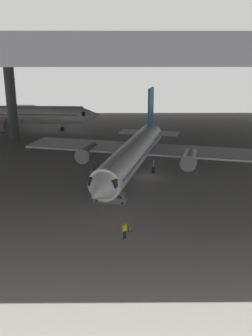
% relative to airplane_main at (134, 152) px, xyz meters
% --- Properties ---
extents(ground_plane, '(110.00, 110.00, 0.00)m').
position_rel_airplane_main_xyz_m(ground_plane, '(0.92, 0.23, -3.32)').
color(ground_plane, gray).
extents(hangar_structure, '(121.00, 99.00, 17.02)m').
position_rel_airplane_main_xyz_m(hangar_structure, '(0.83, 13.99, 13.05)').
color(hangar_structure, '#4C4F54').
rests_on(hangar_structure, ground_plane).
extents(airplane_main, '(33.17, 33.69, 10.79)m').
position_rel_airplane_main_xyz_m(airplane_main, '(0.00, 0.00, 0.00)').
color(airplane_main, white).
rests_on(airplane_main, ground_plane).
extents(boarding_stairs, '(4.28, 2.38, 4.52)m').
position_rel_airplane_main_xyz_m(boarding_stairs, '(-2.92, -9.04, -2.61)').
color(boarding_stairs, slate).
rests_on(boarding_stairs, ground_plane).
extents(crew_worker_near_nose, '(0.44, 0.40, 1.66)m').
position_rel_airplane_main_xyz_m(crew_worker_near_nose, '(-1.38, -18.22, -2.38)').
color(crew_worker_near_nose, '#232838').
rests_on(crew_worker_near_nose, ground_plane).
extents(crew_worker_by_stairs, '(0.32, 0.53, 1.58)m').
position_rel_airplane_main_xyz_m(crew_worker_by_stairs, '(-4.86, -7.48, -2.43)').
color(crew_worker_by_stairs, '#232838').
rests_on(crew_worker_by_stairs, ground_plane).
extents(airplane_distant, '(36.22, 34.94, 11.36)m').
position_rel_airplane_main_xyz_m(airplane_distant, '(-24.28, 31.12, 0.11)').
color(airplane_distant, white).
rests_on(airplane_distant, ground_plane).
extents(traffic_cone_orange, '(0.36, 0.36, 0.60)m').
position_rel_airplane_main_xyz_m(traffic_cone_orange, '(-0.85, -16.67, -3.03)').
color(traffic_cone_orange, black).
rests_on(traffic_cone_orange, ground_plane).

